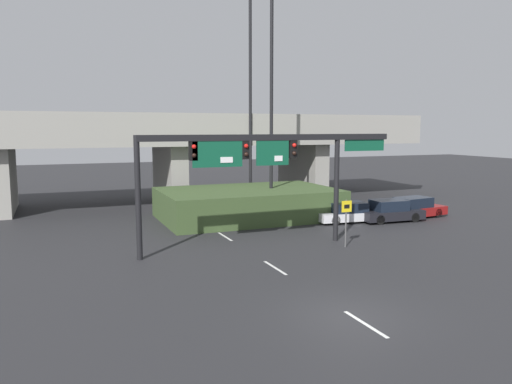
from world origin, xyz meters
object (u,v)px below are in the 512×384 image
at_px(highway_light_pole_near, 271,89).
at_px(parked_sedan_mid_right, 390,211).
at_px(parked_sedan_near_right, 349,213).
at_px(signal_gantry, 261,157).
at_px(highway_light_pole_far, 250,88).
at_px(parked_sedan_far_right, 414,208).
at_px(speed_limit_sign, 346,217).

height_order(highway_light_pole_near, parked_sedan_mid_right, highway_light_pole_near).
distance_m(highway_light_pole_near, parked_sedan_near_right, 10.08).
height_order(signal_gantry, highway_light_pole_far, highway_light_pole_far).
height_order(parked_sedan_mid_right, parked_sedan_far_right, parked_sedan_mid_right).
bearing_deg(highway_light_pole_far, highway_light_pole_near, -93.96).
xyz_separation_m(speed_limit_sign, highway_light_pole_near, (0.02, 9.86, 7.38)).
height_order(signal_gantry, parked_sedan_near_right, signal_gantry).
bearing_deg(parked_sedan_near_right, parked_sedan_far_right, 1.82).
xyz_separation_m(signal_gantry, highway_light_pole_far, (4.58, 13.10, 4.62)).
relative_size(parked_sedan_mid_right, parked_sedan_far_right, 0.91).
bearing_deg(highway_light_pole_far, parked_sedan_near_right, -66.26).
relative_size(signal_gantry, highway_light_pole_near, 0.82).
distance_m(speed_limit_sign, highway_light_pole_far, 16.64).
distance_m(signal_gantry, parked_sedan_near_right, 10.39).
bearing_deg(speed_limit_sign, highway_light_pole_far, 88.62).
xyz_separation_m(parked_sedan_near_right, parked_sedan_mid_right, (2.72, -0.88, 0.05)).
relative_size(speed_limit_sign, highway_light_pole_far, 0.14).
xyz_separation_m(signal_gantry, parked_sedan_far_right, (13.55, 4.20, -4.17)).
bearing_deg(highway_light_pole_far, signal_gantry, -109.27).
bearing_deg(parked_sedan_mid_right, highway_light_pole_near, 149.27).
distance_m(highway_light_pole_near, parked_sedan_mid_right, 11.74).
distance_m(highway_light_pole_far, parked_sedan_far_right, 15.39).
bearing_deg(speed_limit_sign, parked_sedan_near_right, 55.97).
height_order(highway_light_pole_far, parked_sedan_mid_right, highway_light_pole_far).
distance_m(speed_limit_sign, parked_sedan_mid_right, 8.67).
bearing_deg(signal_gantry, parked_sedan_far_right, 17.22).
bearing_deg(highway_light_pole_far, parked_sedan_far_right, -44.77).
distance_m(signal_gantry, highway_light_pole_near, 10.20).
xyz_separation_m(highway_light_pole_near, highway_light_pole_far, (0.34, 4.83, 0.42)).
relative_size(highway_light_pole_near, parked_sedan_mid_right, 3.86).
bearing_deg(speed_limit_sign, parked_sedan_mid_right, 37.38).
height_order(speed_limit_sign, highway_light_pole_far, highway_light_pole_far).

